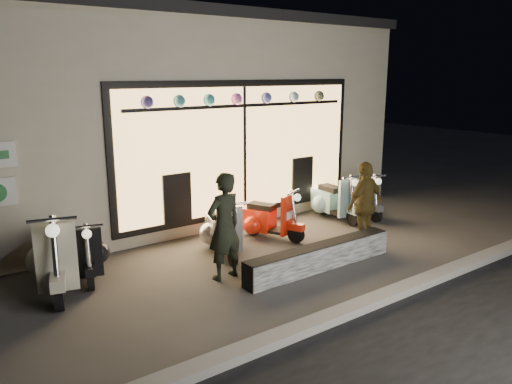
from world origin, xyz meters
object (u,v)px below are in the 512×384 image
scooter_red (264,218)px  woman (365,205)px  man (224,226)px  scooter_silver (222,229)px  graffiti_barrier (320,257)px

scooter_red → woman: woman is taller
man → woman: 2.75m
scooter_silver → man: man is taller
graffiti_barrier → scooter_silver: 1.80m
scooter_red → woman: bearing=-77.2°
graffiti_barrier → woman: bearing=13.0°
graffiti_barrier → scooter_red: 1.79m
scooter_red → woman: 1.87m
graffiti_barrier → scooter_silver: bearing=116.4°
scooter_silver → woman: size_ratio=0.88×
graffiti_barrier → man: bearing=157.3°
scooter_silver → scooter_red: scooter_silver is taller
scooter_silver → woman: woman is taller
scooter_silver → woman: 2.52m
man → woman: bearing=168.1°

